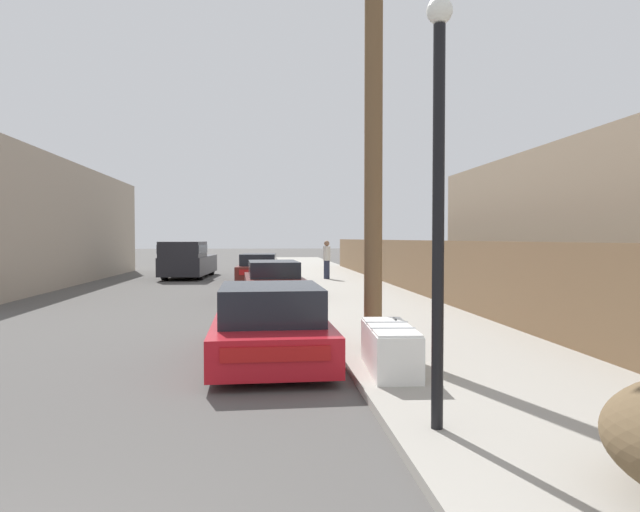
# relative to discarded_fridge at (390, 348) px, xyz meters

# --- Properties ---
(sidewalk_curb) EXTENTS (4.20, 63.00, 0.12)m
(sidewalk_curb) POSITION_rel_discarded_fridge_xyz_m (1.55, 17.89, -0.39)
(sidewalk_curb) COLOR #9E998E
(sidewalk_curb) RESTS_ON ground
(discarded_fridge) EXTENTS (0.73, 1.87, 0.68)m
(discarded_fridge) POSITION_rel_discarded_fridge_xyz_m (0.00, 0.00, 0.00)
(discarded_fridge) COLOR white
(discarded_fridge) RESTS_ON sidewalk_curb
(parked_sports_car_red) EXTENTS (1.96, 4.55, 1.27)m
(parked_sports_car_red) POSITION_rel_discarded_fridge_xyz_m (-1.71, 1.49, 0.13)
(parked_sports_car_red) COLOR red
(parked_sports_car_red) RESTS_ON ground
(car_parked_mid) EXTENTS (2.02, 4.64, 1.29)m
(car_parked_mid) POSITION_rel_discarded_fridge_xyz_m (-1.51, 10.81, 0.16)
(car_parked_mid) COLOR #5B1E19
(car_parked_mid) RESTS_ON ground
(car_parked_far) EXTENTS (2.02, 4.51, 1.32)m
(car_parked_far) POSITION_rel_discarded_fridge_xyz_m (-2.04, 18.46, 0.17)
(car_parked_far) COLOR #5B1E19
(car_parked_far) RESTS_ON ground
(pickup_truck) EXTENTS (2.37, 6.00, 1.87)m
(pickup_truck) POSITION_rel_discarded_fridge_xyz_m (-5.68, 21.44, 0.48)
(pickup_truck) COLOR #232328
(pickup_truck) RESTS_ON ground
(utility_pole) EXTENTS (1.80, 0.31, 7.43)m
(utility_pole) POSITION_rel_discarded_fridge_xyz_m (0.07, 1.64, 3.49)
(utility_pole) COLOR brown
(utility_pole) RESTS_ON sidewalk_curb
(street_lamp) EXTENTS (0.26, 0.26, 4.28)m
(street_lamp) POSITION_rel_discarded_fridge_xyz_m (-0.08, -2.53, 2.18)
(street_lamp) COLOR black
(street_lamp) RESTS_ON sidewalk_curb
(wooden_fence) EXTENTS (0.08, 35.88, 1.85)m
(wooden_fence) POSITION_rel_discarded_fridge_xyz_m (3.50, 13.17, 0.60)
(wooden_fence) COLOR brown
(wooden_fence) RESTS_ON sidewalk_curb
(building_left_block) EXTENTS (7.00, 20.88, 5.29)m
(building_left_block) POSITION_rel_discarded_fridge_xyz_m (-13.36, 18.25, 2.20)
(building_left_block) COLOR tan
(building_left_block) RESTS_ON ground
(pedestrian) EXTENTS (0.34, 0.34, 1.80)m
(pedestrian) POSITION_rel_discarded_fridge_xyz_m (1.15, 18.62, 0.61)
(pedestrian) COLOR #282D42
(pedestrian) RESTS_ON sidewalk_curb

